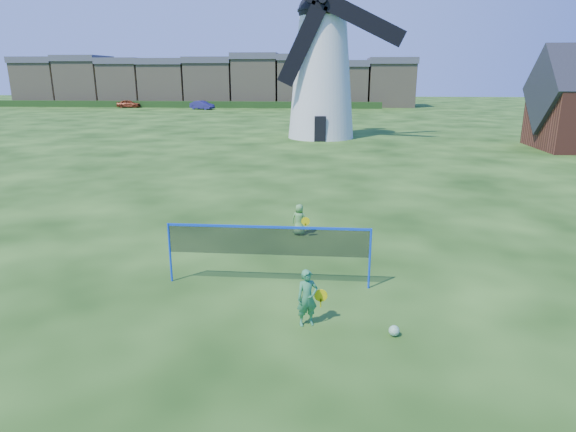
% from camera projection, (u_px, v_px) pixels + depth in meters
% --- Properties ---
extents(ground, '(220.00, 220.00, 0.00)m').
position_uv_depth(ground, '(279.00, 276.00, 12.93)').
color(ground, black).
rests_on(ground, ground).
extents(windmill, '(12.58, 5.41, 16.73)m').
position_uv_depth(windmill, '(322.00, 67.00, 39.50)').
color(windmill, white).
rests_on(windmill, ground).
extents(badminton_net, '(5.05, 0.05, 1.55)m').
position_uv_depth(badminton_net, '(268.00, 242.00, 12.08)').
color(badminton_net, blue).
rests_on(badminton_net, ground).
extents(player_girl, '(0.68, 0.43, 1.23)m').
position_uv_depth(player_girl, '(307.00, 298.00, 10.23)').
color(player_girl, '#368750').
rests_on(player_girl, ground).
extents(player_boy, '(0.64, 0.45, 1.03)m').
position_uv_depth(player_boy, '(299.00, 220.00, 16.11)').
color(player_boy, '#5C9D4B').
rests_on(player_boy, ground).
extents(play_ball, '(0.22, 0.22, 0.22)m').
position_uv_depth(play_ball, '(394.00, 331.00, 9.93)').
color(play_ball, green).
rests_on(play_ball, ground).
extents(terraced_houses, '(66.65, 8.40, 8.39)m').
position_uv_depth(terraced_houses, '(211.00, 81.00, 82.30)').
color(terraced_houses, gray).
rests_on(terraced_houses, ground).
extents(hedge, '(62.00, 0.80, 1.00)m').
position_uv_depth(hedge, '(184.00, 104.00, 77.77)').
color(hedge, '#193814').
rests_on(hedge, ground).
extents(car_left, '(3.68, 1.75, 1.22)m').
position_uv_depth(car_left, '(129.00, 104.00, 77.54)').
color(car_left, maroon).
rests_on(car_left, ground).
extents(car_right, '(4.05, 2.83, 1.27)m').
position_uv_depth(car_right, '(202.00, 105.00, 73.76)').
color(car_right, navy).
rests_on(car_right, ground).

